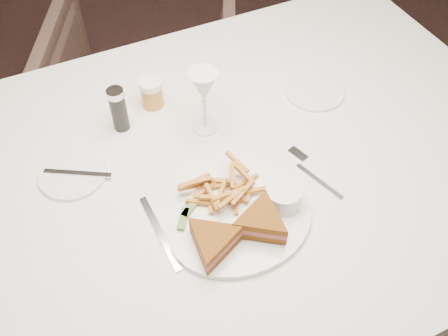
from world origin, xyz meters
name	(u,v)px	position (x,y,z in m)	size (l,w,h in m)	color
table	(218,248)	(0.05, 0.18, 0.38)	(1.63, 1.09, 0.75)	silver
chair_far	(147,86)	(0.03, 0.98, 0.36)	(0.69, 0.65, 0.71)	#47332B
table_setting	(222,179)	(0.04, 0.11, 0.79)	(0.82, 0.60, 0.18)	white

